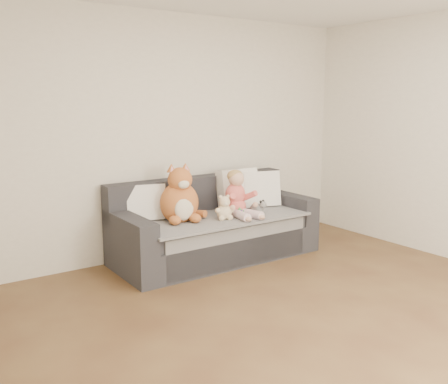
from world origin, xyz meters
The scene contains 10 objects.
room_shell centered at (0.00, 0.42, 1.30)m, with size 5.00×5.00×5.00m.
sofa centered at (0.19, 2.06, 0.31)m, with size 2.20×0.94×0.85m.
cushion_left centered at (-0.51, 2.27, 0.66)m, with size 0.43×0.28×0.38m.
cushion_right_back centered at (0.61, 2.19, 0.69)m, with size 0.49×0.22×0.46m.
cushion_right_front centered at (0.87, 2.11, 0.68)m, with size 0.48×0.31×0.42m.
toddler centered at (0.38, 1.89, 0.68)m, with size 0.35×0.50×0.50m.
plush_cat centered at (-0.24, 2.03, 0.70)m, with size 0.49×0.42×0.62m.
teddy_bear centered at (0.16, 1.82, 0.58)m, with size 0.20×0.16×0.26m.
plush_cow centered at (0.60, 1.82, 0.54)m, with size 0.13×0.19×0.16m.
sippy_cup centered at (0.35, 1.81, 0.53)m, with size 0.09×0.07×0.10m.
Camera 1 is at (-2.69, -2.30, 1.71)m, focal length 40.00 mm.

